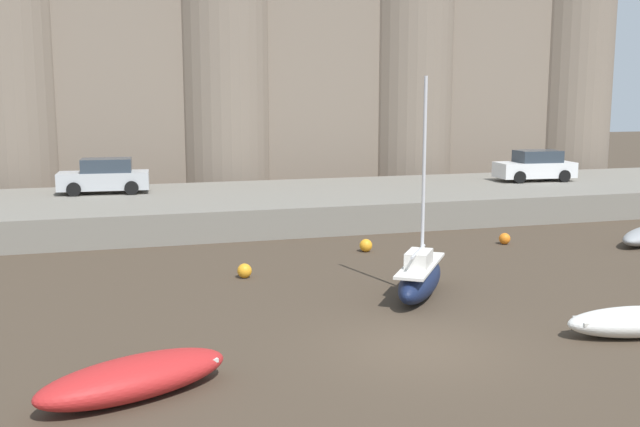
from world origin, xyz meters
TOP-DOWN VIEW (x-y plane):
  - ground_plane at (0.00, 0.00)m, footprint 160.00×160.00m
  - quay_road at (0.00, 18.66)m, footprint 58.16×10.00m
  - castle at (-0.00, 28.32)m, footprint 52.42×6.26m
  - rowboat_midflat_right at (-6.54, -0.97)m, footprint 4.19×2.77m
  - sailboat_near_channel_left at (1.81, 4.14)m, footprint 3.09×3.84m
  - rowboat_foreground_right at (5.48, -0.64)m, footprint 3.74×1.68m
  - mooring_buoy_near_channel at (8.16, 10.29)m, footprint 0.45×0.45m
  - mooring_buoy_near_shore at (-2.69, 7.85)m, footprint 0.47×0.47m
  - mooring_buoy_off_centre at (2.44, 10.51)m, footprint 0.48×0.48m
  - car_quay_centre_west at (15.15, 19.31)m, footprint 4.22×2.11m
  - car_quay_east at (-6.84, 20.70)m, footprint 4.22×2.11m

SIDE VIEW (x-z plane):
  - ground_plane at x=0.00m, z-range 0.00..0.00m
  - mooring_buoy_near_channel at x=8.16m, z-range 0.00..0.45m
  - mooring_buoy_near_shore at x=-2.69m, z-range 0.00..0.47m
  - mooring_buoy_off_centre at x=2.44m, z-range 0.00..0.48m
  - rowboat_foreground_right at x=5.48m, z-range 0.02..0.75m
  - rowboat_midflat_right at x=-6.54m, z-range 0.02..0.81m
  - sailboat_near_channel_left at x=1.81m, z-range -2.58..3.81m
  - quay_road at x=0.00m, z-range 0.00..1.26m
  - car_quay_centre_west at x=15.15m, z-range 1.22..2.84m
  - car_quay_east at x=-6.84m, z-range 1.22..2.84m
  - castle at x=0.00m, z-range -2.36..18.66m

